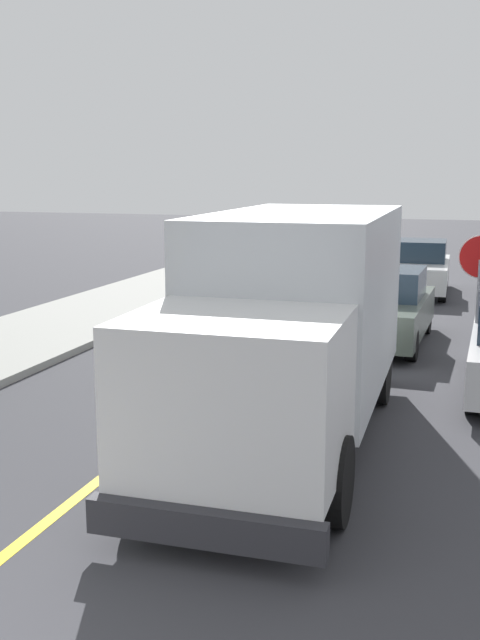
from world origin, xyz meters
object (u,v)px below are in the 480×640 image
at_px(box_truck, 293,317).
at_px(stop_sign, 480,278).
at_px(parked_car_near, 384,308).
at_px(parked_car_mid, 419,268).

bearing_deg(box_truck, stop_sign, 59.53).
bearing_deg(box_truck, parked_car_near, 85.58).
bearing_deg(parked_car_mid, stop_sign, -79.34).
distance_m(parked_car_near, parked_car_mid, 7.42).
distance_m(box_truck, parked_car_mid, 13.98).
height_order(parked_car_near, stop_sign, stop_sign).
height_order(box_truck, stop_sign, box_truck).
xyz_separation_m(box_truck, parked_car_mid, (0.65, 13.93, -0.97)).
distance_m(parked_car_mid, stop_sign, 9.94).
relative_size(parked_car_near, stop_sign, 1.68).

